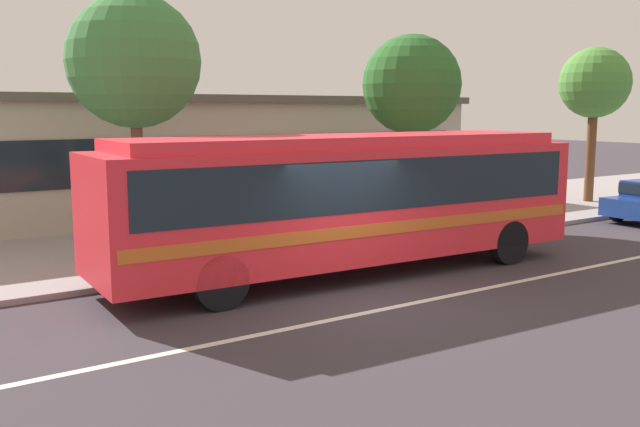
# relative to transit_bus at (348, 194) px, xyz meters

# --- Properties ---
(ground_plane) EXTENTS (120.00, 120.00, 0.00)m
(ground_plane) POSITION_rel_transit_bus_xyz_m (-1.02, -1.76, -1.71)
(ground_plane) COLOR #3B343B
(sidewalk_slab) EXTENTS (60.00, 8.00, 0.12)m
(sidewalk_slab) POSITION_rel_transit_bus_xyz_m (-1.02, 5.35, -1.65)
(sidewalk_slab) COLOR #9D9194
(sidewalk_slab) RESTS_ON ground_plane
(lane_stripe_center) EXTENTS (56.00, 0.16, 0.01)m
(lane_stripe_center) POSITION_rel_transit_bus_xyz_m (-1.02, -2.56, -1.71)
(lane_stripe_center) COLOR silver
(lane_stripe_center) RESTS_ON ground_plane
(transit_bus) EXTENTS (10.79, 3.04, 2.95)m
(transit_bus) POSITION_rel_transit_bus_xyz_m (0.00, 0.00, 0.00)
(transit_bus) COLOR red
(transit_bus) RESTS_ON ground_plane
(pedestrian_waiting_near_sign) EXTENTS (0.39, 0.39, 1.78)m
(pedestrian_waiting_near_sign) POSITION_rel_transit_bus_xyz_m (0.20, 3.52, -0.55)
(pedestrian_waiting_near_sign) COLOR #2E2641
(pedestrian_waiting_near_sign) RESTS_ON sidewalk_slab
(bus_stop_sign) EXTENTS (0.16, 0.43, 2.61)m
(bus_stop_sign) POSITION_rel_transit_bus_xyz_m (3.91, 1.93, 0.07)
(bus_stop_sign) COLOR gray
(bus_stop_sign) RESTS_ON sidewalk_slab
(street_tree_near_stop) EXTENTS (3.12, 3.12, 6.03)m
(street_tree_near_stop) POSITION_rel_transit_bus_xyz_m (-2.97, 4.43, 2.86)
(street_tree_near_stop) COLOR brown
(street_tree_near_stop) RESTS_ON sidewalk_slab
(street_tree_mid_block) EXTENTS (2.90, 2.90, 5.53)m
(street_tree_mid_block) POSITION_rel_transit_bus_xyz_m (5.19, 3.94, 2.46)
(street_tree_mid_block) COLOR brown
(street_tree_mid_block) RESTS_ON sidewalk_slab
(street_tree_far_end) EXTENTS (2.53, 2.53, 5.57)m
(street_tree_far_end) POSITION_rel_transit_bus_xyz_m (13.88, 3.89, 2.65)
(street_tree_far_end) COLOR brown
(street_tree_far_end) RESTS_ON sidewalk_slab
(station_building) EXTENTS (21.23, 7.60, 3.92)m
(station_building) POSITION_rel_transit_bus_xyz_m (0.44, 11.08, 0.25)
(station_building) COLOR #ABA695
(station_building) RESTS_ON ground_plane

